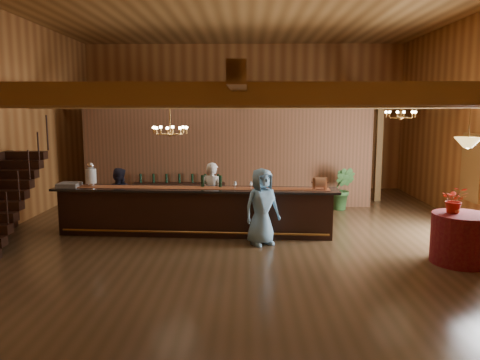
{
  "coord_description": "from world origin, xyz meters",
  "views": [
    {
      "loc": [
        0.09,
        -11.1,
        3.0
      ],
      "look_at": [
        -0.07,
        0.46,
        1.29
      ],
      "focal_mm": 35.0,
      "sensor_mm": 36.0,
      "label": 1
    }
  ],
  "objects_px": {
    "bartender": "(212,195)",
    "guest": "(262,207)",
    "floor_plant": "(342,189)",
    "round_table": "(461,239)",
    "chandelier_left": "(170,130)",
    "pendant_lamp": "(468,142)",
    "staff_second": "(119,198)",
    "chandelier_right": "(401,114)",
    "raffle_drum": "(320,183)",
    "backbar_shelf": "(180,195)",
    "tasting_bar": "(195,211)",
    "beverage_dispenser": "(91,175)"
  },
  "relations": [
    {
      "from": "staff_second",
      "to": "floor_plant",
      "type": "height_order",
      "value": "staff_second"
    },
    {
      "from": "floor_plant",
      "to": "round_table",
      "type": "bearing_deg",
      "value": -75.05
    },
    {
      "from": "chandelier_left",
      "to": "pendant_lamp",
      "type": "distance_m",
      "value": 6.31
    },
    {
      "from": "tasting_bar",
      "to": "guest",
      "type": "relative_size",
      "value": 3.99
    },
    {
      "from": "floor_plant",
      "to": "beverage_dispenser",
      "type": "bearing_deg",
      "value": -158.14
    },
    {
      "from": "raffle_drum",
      "to": "chandelier_left",
      "type": "height_order",
      "value": "chandelier_left"
    },
    {
      "from": "round_table",
      "to": "chandelier_right",
      "type": "height_order",
      "value": "chandelier_right"
    },
    {
      "from": "beverage_dispenser",
      "to": "pendant_lamp",
      "type": "bearing_deg",
      "value": -15.99
    },
    {
      "from": "round_table",
      "to": "pendant_lamp",
      "type": "relative_size",
      "value": 1.28
    },
    {
      "from": "staff_second",
      "to": "backbar_shelf",
      "type": "bearing_deg",
      "value": -108.69
    },
    {
      "from": "raffle_drum",
      "to": "bartender",
      "type": "distance_m",
      "value": 2.8
    },
    {
      "from": "staff_second",
      "to": "guest",
      "type": "height_order",
      "value": "guest"
    },
    {
      "from": "round_table",
      "to": "chandelier_left",
      "type": "bearing_deg",
      "value": 163.27
    },
    {
      "from": "chandelier_left",
      "to": "staff_second",
      "type": "bearing_deg",
      "value": 147.28
    },
    {
      "from": "chandelier_left",
      "to": "staff_second",
      "type": "relative_size",
      "value": 0.51
    },
    {
      "from": "tasting_bar",
      "to": "staff_second",
      "type": "xyz_separation_m",
      "value": [
        -2.05,
        0.69,
        0.19
      ]
    },
    {
      "from": "tasting_bar",
      "to": "staff_second",
      "type": "height_order",
      "value": "staff_second"
    },
    {
      "from": "tasting_bar",
      "to": "pendant_lamp",
      "type": "relative_size",
      "value": 7.72
    },
    {
      "from": "round_table",
      "to": "pendant_lamp",
      "type": "xyz_separation_m",
      "value": [
        0.0,
        0.0,
        1.9
      ]
    },
    {
      "from": "chandelier_right",
      "to": "pendant_lamp",
      "type": "height_order",
      "value": "same"
    },
    {
      "from": "beverage_dispenser",
      "to": "pendant_lamp",
      "type": "distance_m",
      "value": 8.48
    },
    {
      "from": "backbar_shelf",
      "to": "chandelier_left",
      "type": "height_order",
      "value": "chandelier_left"
    },
    {
      "from": "backbar_shelf",
      "to": "guest",
      "type": "bearing_deg",
      "value": -61.95
    },
    {
      "from": "bartender",
      "to": "floor_plant",
      "type": "xyz_separation_m",
      "value": [
        3.8,
        2.28,
        -0.19
      ]
    },
    {
      "from": "tasting_bar",
      "to": "staff_second",
      "type": "distance_m",
      "value": 2.17
    },
    {
      "from": "raffle_drum",
      "to": "staff_second",
      "type": "height_order",
      "value": "staff_second"
    },
    {
      "from": "backbar_shelf",
      "to": "round_table",
      "type": "height_order",
      "value": "round_table"
    },
    {
      "from": "chandelier_right",
      "to": "backbar_shelf",
      "type": "bearing_deg",
      "value": 162.47
    },
    {
      "from": "backbar_shelf",
      "to": "round_table",
      "type": "relative_size",
      "value": 2.45
    },
    {
      "from": "chandelier_left",
      "to": "tasting_bar",
      "type": "bearing_deg",
      "value": 29.13
    },
    {
      "from": "pendant_lamp",
      "to": "floor_plant",
      "type": "relative_size",
      "value": 0.68
    },
    {
      "from": "chandelier_right",
      "to": "bartender",
      "type": "distance_m",
      "value": 5.36
    },
    {
      "from": "beverage_dispenser",
      "to": "bartender",
      "type": "xyz_separation_m",
      "value": [
        2.96,
        0.43,
        -0.58
      ]
    },
    {
      "from": "raffle_drum",
      "to": "pendant_lamp",
      "type": "bearing_deg",
      "value": -36.45
    },
    {
      "from": "pendant_lamp",
      "to": "staff_second",
      "type": "distance_m",
      "value": 8.23
    },
    {
      "from": "chandelier_left",
      "to": "guest",
      "type": "height_order",
      "value": "chandelier_left"
    },
    {
      "from": "chandelier_left",
      "to": "chandelier_right",
      "type": "height_order",
      "value": "same"
    },
    {
      "from": "raffle_drum",
      "to": "chandelier_left",
      "type": "relative_size",
      "value": 0.42
    },
    {
      "from": "round_table",
      "to": "guest",
      "type": "relative_size",
      "value": 0.66
    },
    {
      "from": "bartender",
      "to": "pendant_lamp",
      "type": "bearing_deg",
      "value": 174.16
    },
    {
      "from": "beverage_dispenser",
      "to": "chandelier_left",
      "type": "distance_m",
      "value": 2.41
    },
    {
      "from": "bartender",
      "to": "guest",
      "type": "bearing_deg",
      "value": 151.79
    },
    {
      "from": "pendant_lamp",
      "to": "staff_second",
      "type": "bearing_deg",
      "value": 159.71
    },
    {
      "from": "raffle_drum",
      "to": "backbar_shelf",
      "type": "distance_m",
      "value": 5.2
    },
    {
      "from": "beverage_dispenser",
      "to": "round_table",
      "type": "distance_m",
      "value": 8.48
    },
    {
      "from": "raffle_drum",
      "to": "round_table",
      "type": "distance_m",
      "value": 3.25
    },
    {
      "from": "tasting_bar",
      "to": "raffle_drum",
      "type": "distance_m",
      "value": 3.09
    },
    {
      "from": "pendant_lamp",
      "to": "backbar_shelf",
      "type": "bearing_deg",
      "value": 140.24
    },
    {
      "from": "pendant_lamp",
      "to": "floor_plant",
      "type": "xyz_separation_m",
      "value": [
        -1.34,
        5.03,
        -1.74
      ]
    },
    {
      "from": "raffle_drum",
      "to": "chandelier_left",
      "type": "distance_m",
      "value": 3.72
    }
  ]
}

